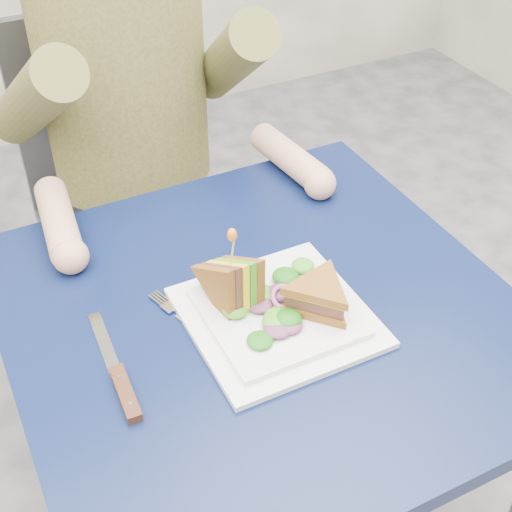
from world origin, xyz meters
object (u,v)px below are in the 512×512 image
diner (123,49)px  table (262,346)px  knife (121,383)px  chair (126,182)px  fork (192,324)px  sandwich_upright (233,285)px  sandwich_flat (319,296)px  plate (277,315)px

diner → table: bearing=-90.0°
table → knife: knife is taller
chair → fork: 0.73m
sandwich_upright → sandwich_flat: bearing=-33.8°
plate → fork: size_ratio=1.49×
sandwich_upright → table: bearing=-21.8°
table → plate: plate is taller
table → sandwich_upright: sandwich_upright is taller
sandwich_upright → knife: size_ratio=0.61×
sandwich_flat → fork: (-0.17, 0.07, -0.04)m
table → chair: chair is taller
sandwich_flat → sandwich_upright: sandwich_upright is taller
table → sandwich_flat: (0.06, -0.05, 0.12)m
plate → sandwich_flat: 0.07m
sandwich_upright → plate: bearing=-42.2°
chair → diner: 0.39m
sandwich_flat → knife: (-0.30, 0.01, -0.04)m
knife → table: bearing=11.3°
diner → chair: bearing=90.0°
table → knife: 0.26m
chair → sandwich_upright: chair is taller
table → sandwich_upright: (-0.04, 0.02, 0.13)m
sandwich_flat → fork: size_ratio=0.95×
diner → plate: 0.65m
diner → plate: (0.01, -0.63, -0.18)m
chair → knife: bearing=-107.5°
sandwich_flat → knife: sandwich_flat is taller
plate → sandwich_upright: sandwich_upright is taller
diner → sandwich_upright: bearing=-94.0°
plate → knife: size_ratio=1.17×
chair → table: bearing=-90.0°
chair → fork: bearing=-99.0°
knife → diner: bearing=69.7°
sandwich_flat → sandwich_upright: 0.13m
chair → knife: (-0.24, -0.76, 0.20)m
plate → sandwich_flat: size_ratio=1.57×
sandwich_upright → fork: 0.09m
diner → plate: size_ratio=2.87×
sandwich_flat → knife: size_ratio=0.75×
plate → sandwich_upright: 0.08m
table → knife: bearing=-168.7°
plate → table: bearing=107.6°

